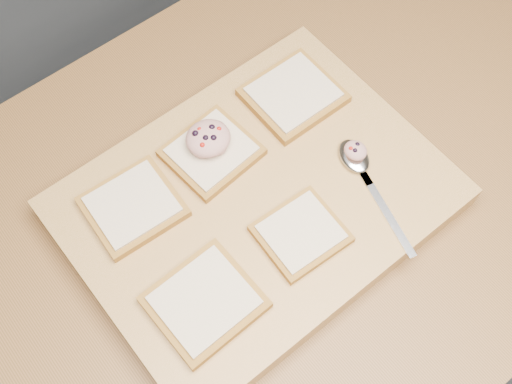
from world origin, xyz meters
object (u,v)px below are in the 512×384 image
at_px(tuna_salad_dollop, 208,138).
at_px(bread_far_center, 212,152).
at_px(cutting_board, 256,202).
at_px(spoon, 359,164).

bearing_deg(tuna_salad_dollop, bread_far_center, -103.63).
distance_m(cutting_board, tuna_salad_dollop, 0.11).
height_order(cutting_board, bread_far_center, bread_far_center).
bearing_deg(spoon, tuna_salad_dollop, 133.84).
distance_m(cutting_board, bread_far_center, 0.10).
xyz_separation_m(cutting_board, spoon, (0.15, -0.06, 0.03)).
bearing_deg(tuna_salad_dollop, cutting_board, -86.72).
xyz_separation_m(bread_far_center, spoon, (0.15, -0.15, -0.00)).
xyz_separation_m(cutting_board, bread_far_center, (-0.01, 0.09, 0.03)).
height_order(bread_far_center, spoon, bread_far_center).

